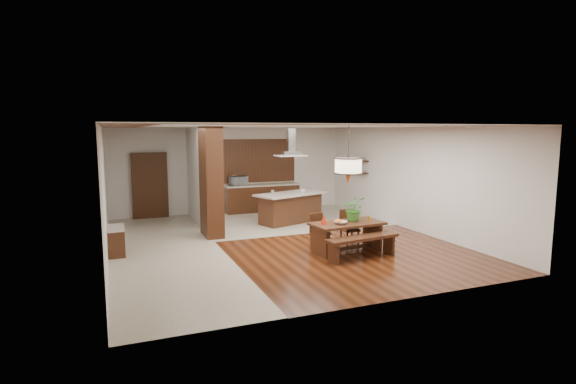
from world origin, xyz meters
name	(u,v)px	position (x,y,z in m)	size (l,w,h in m)	color
room_shell	(277,160)	(0.00, 0.00, 2.06)	(9.00, 9.04, 2.92)	#361709
tile_hallway	(166,252)	(-2.75, 0.00, 0.01)	(2.50, 9.00, 0.01)	#B6AC97
tile_kitchen	(287,219)	(1.25, 2.50, 0.01)	(5.50, 4.00, 0.01)	#B6AC97
soffit_band	(277,127)	(0.00, 0.00, 2.88)	(8.00, 9.00, 0.02)	#38190E
partition_pier	(211,182)	(-1.40, 1.20, 1.45)	(0.45, 1.00, 2.90)	black
partition_stub	(197,175)	(-1.40, 3.30, 1.45)	(0.18, 2.40, 2.90)	silver
hallway_console	(116,241)	(-3.81, 0.20, 0.32)	(0.37, 0.88, 0.63)	black
hallway_doorway	(150,186)	(-2.70, 4.40, 1.05)	(1.10, 0.20, 2.10)	black
rear_counter	(262,198)	(1.00, 4.20, 0.48)	(2.60, 0.62, 0.95)	black
kitchen_window	(259,161)	(1.00, 4.46, 1.75)	(2.60, 0.08, 1.50)	#9E5E2F
shelf_lower	(358,172)	(3.87, 2.60, 1.40)	(0.26, 0.90, 0.04)	black
shelf_upper	(358,161)	(3.87, 2.60, 1.80)	(0.26, 0.90, 0.04)	black
dining_table	(347,230)	(1.15, -1.54, 0.51)	(1.73, 0.96, 0.70)	black
dining_bench	(362,247)	(1.20, -2.14, 0.25)	(1.76, 0.38, 0.49)	black
dining_chair_left	(320,231)	(0.70, -1.07, 0.42)	(0.37, 0.37, 0.84)	black
dining_chair_right	(350,228)	(1.53, -1.00, 0.43)	(0.38, 0.38, 0.86)	black
pendant_lantern	(348,155)	(1.15, -1.54, 2.25)	(0.64, 0.64, 1.31)	#FFE9C3
foliage_plant	(354,209)	(1.38, -1.45, 0.99)	(0.53, 0.46, 0.58)	#387D29
fruit_bowl	(341,223)	(0.93, -1.65, 0.73)	(0.28, 0.28, 0.07)	beige
napkin_cone	(324,219)	(0.58, -1.49, 0.81)	(0.14, 0.14, 0.23)	#B7220D
gold_ornament	(370,218)	(1.74, -1.56, 0.75)	(0.08, 0.08, 0.11)	gold
kitchen_island	(291,207)	(1.20, 2.02, 0.47)	(2.43, 1.66, 0.92)	black
range_hood	(291,142)	(1.20, 2.03, 2.46)	(0.90, 0.55, 0.87)	silver
island_cup	(303,191)	(1.56, 1.94, 0.97)	(0.13, 0.13, 0.10)	white
microwave	(238,181)	(0.17, 4.22, 1.11)	(0.56, 0.38, 0.31)	#B3B7BB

